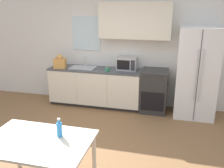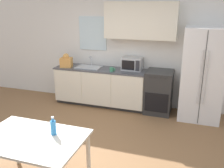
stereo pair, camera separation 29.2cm
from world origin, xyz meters
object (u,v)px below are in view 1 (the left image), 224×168
refrigerator (197,73)px  coffee_mug (107,69)px  drink_bottle (59,129)px  dining_table (38,147)px  oven_range (154,91)px  microwave (127,63)px

refrigerator → coffee_mug: refrigerator is taller
refrigerator → coffee_mug: size_ratio=15.10×
drink_bottle → coffee_mug: bearing=92.2°
drink_bottle → dining_table: bearing=-144.6°
oven_range → drink_bottle: bearing=-108.3°
microwave → dining_table: (-0.50, -3.07, -0.37)m
dining_table → drink_bottle: size_ratio=5.28×
microwave → dining_table: 3.13m
refrigerator → coffee_mug: bearing=-176.3°
drink_bottle → refrigerator: bearing=57.1°
oven_range → refrigerator: 0.98m
oven_range → drink_bottle: size_ratio=3.83×
refrigerator → microwave: refrigerator is taller
microwave → coffee_mug: (-0.39, -0.27, -0.10)m
coffee_mug → oven_range: bearing=8.8°
coffee_mug → dining_table: coffee_mug is taller
microwave → drink_bottle: microwave is taller
refrigerator → coffee_mug: 1.89m
oven_range → refrigerator: (0.86, -0.04, 0.48)m
oven_range → microwave: 0.86m
coffee_mug → dining_table: 2.81m
refrigerator → coffee_mug: (-1.89, -0.12, -0.01)m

